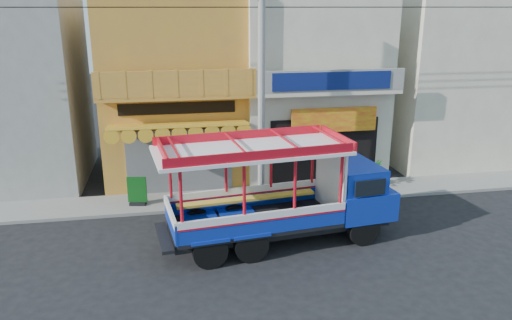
{
  "coord_description": "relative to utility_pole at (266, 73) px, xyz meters",
  "views": [
    {
      "loc": [
        -4.37,
        -14.32,
        7.32
      ],
      "look_at": [
        -1.34,
        2.5,
        2.05
      ],
      "focal_mm": 35.0,
      "sensor_mm": 36.0,
      "label": 1
    }
  ],
  "objects": [
    {
      "name": "party_pilaster",
      "position": [
        -0.15,
        1.55,
        -1.03
      ],
      "size": [
        0.35,
        0.3,
        8.0
      ],
      "primitive_type": "cube",
      "color": "beige",
      "rests_on": "ground"
    },
    {
      "name": "shophouse_left",
      "position": [
        -3.15,
        4.66,
        -0.92
      ],
      "size": [
        6.0,
        7.5,
        8.24
      ],
      "color": "gold",
      "rests_on": "ground"
    },
    {
      "name": "potted_plant_b",
      "position": [
        3.53,
        0.27,
        -4.46
      ],
      "size": [
        0.65,
        0.62,
        0.91
      ],
      "primitive_type": "imported",
      "rotation": [
        0.0,
        0.0,
        2.51
      ],
      "color": "#1C5F1B",
      "rests_on": "sidewalk"
    },
    {
      "name": "filler_building_left",
      "position": [
        -10.15,
        4.7,
        -1.23
      ],
      "size": [
        6.0,
        6.0,
        7.6
      ],
      "primitive_type": "cube",
      "color": "gray",
      "rests_on": "ground"
    },
    {
      "name": "ground",
      "position": [
        0.85,
        -3.3,
        -5.03
      ],
      "size": [
        90.0,
        90.0,
        0.0
      ],
      "primitive_type": "plane",
      "color": "black",
      "rests_on": "ground"
    },
    {
      "name": "sidewalk",
      "position": [
        0.85,
        0.7,
        -4.97
      ],
      "size": [
        30.0,
        2.0,
        0.12
      ],
      "primitive_type": "cube",
      "color": "slate",
      "rests_on": "ground"
    },
    {
      "name": "utility_pole",
      "position": [
        0.0,
        0.0,
        0.0
      ],
      "size": [
        28.0,
        0.26,
        9.0
      ],
      "color": "gray",
      "rests_on": "ground"
    },
    {
      "name": "potted_plant_c",
      "position": [
        4.96,
        1.02,
        -4.38
      ],
      "size": [
        0.65,
        0.65,
        1.06
      ],
      "primitive_type": "imported",
      "rotation": [
        0.0,
        0.0,
        4.62
      ],
      "color": "#1C5F1B",
      "rests_on": "sidewalk"
    },
    {
      "name": "songthaew_truck",
      "position": [
        0.34,
        -3.19,
        -3.35
      ],
      "size": [
        7.73,
        3.32,
        3.5
      ],
      "color": "black",
      "rests_on": "ground"
    },
    {
      "name": "potted_plant_a",
      "position": [
        4.44,
        0.71,
        -4.36
      ],
      "size": [
        1.31,
        1.28,
        1.11
      ],
      "primitive_type": "imported",
      "rotation": [
        0.0,
        0.0,
        0.63
      ],
      "color": "#1C5F1B",
      "rests_on": "sidewalk"
    },
    {
      "name": "filler_building_right",
      "position": [
        9.85,
        4.7,
        -1.23
      ],
      "size": [
        6.0,
        6.0,
        7.6
      ],
      "primitive_type": "cube",
      "color": "beige",
      "rests_on": "ground"
    },
    {
      "name": "green_sign",
      "position": [
        -4.81,
        0.5,
        -4.45
      ],
      "size": [
        0.72,
        0.43,
        1.1
      ],
      "color": "black",
      "rests_on": "sidewalk"
    },
    {
      "name": "shophouse_right",
      "position": [
        2.85,
        4.66,
        -0.93
      ],
      "size": [
        6.0,
        6.75,
        8.24
      ],
      "color": "beige",
      "rests_on": "ground"
    }
  ]
}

